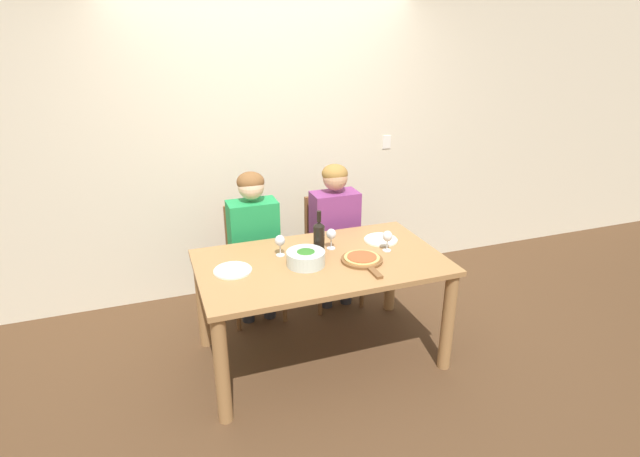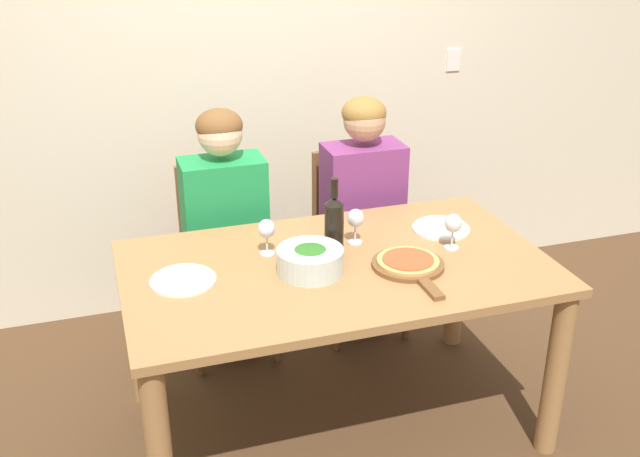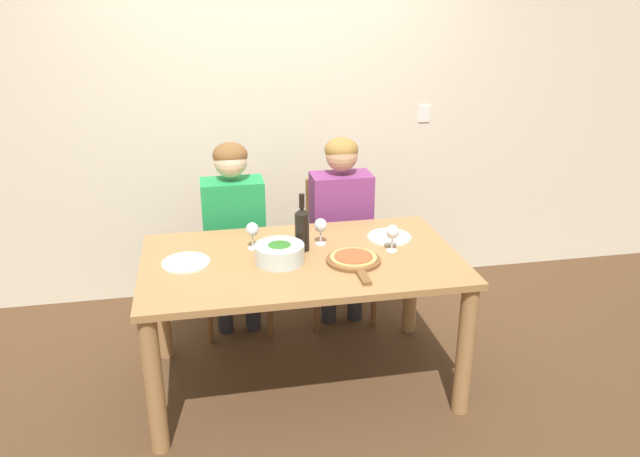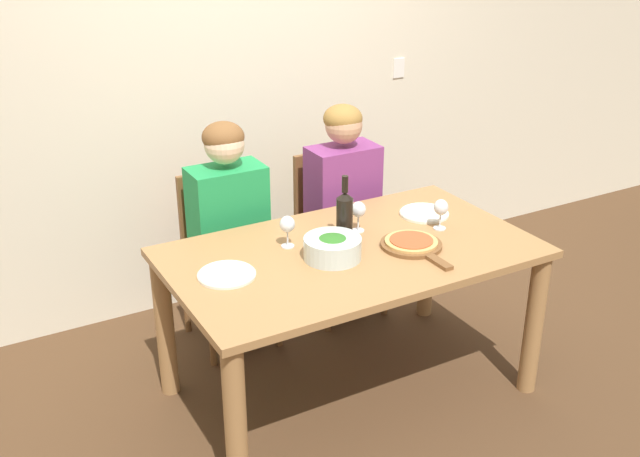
# 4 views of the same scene
# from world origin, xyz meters

# --- Properties ---
(ground_plane) EXTENTS (40.00, 40.00, 0.00)m
(ground_plane) POSITION_xyz_m (0.00, 0.00, 0.00)
(ground_plane) COLOR #4C331E
(back_wall) EXTENTS (10.00, 0.06, 2.70)m
(back_wall) POSITION_xyz_m (0.00, 1.27, 1.35)
(back_wall) COLOR beige
(back_wall) RESTS_ON ground
(dining_table) EXTENTS (1.66, 0.96, 0.77)m
(dining_table) POSITION_xyz_m (0.00, 0.00, 0.64)
(dining_table) COLOR #9E7042
(dining_table) RESTS_ON ground
(chair_left) EXTENTS (0.42, 0.42, 0.91)m
(chair_left) POSITION_xyz_m (-0.31, 0.79, 0.50)
(chair_left) COLOR brown
(chair_left) RESTS_ON ground
(chair_right) EXTENTS (0.42, 0.42, 0.91)m
(chair_right) POSITION_xyz_m (0.37, 0.79, 0.50)
(chair_right) COLOR brown
(chair_right) RESTS_ON ground
(person_woman) EXTENTS (0.47, 0.51, 1.23)m
(person_woman) POSITION_xyz_m (-0.31, 0.68, 0.74)
(person_woman) COLOR #28282D
(person_woman) RESTS_ON ground
(person_man) EXTENTS (0.47, 0.51, 1.23)m
(person_man) POSITION_xyz_m (0.37, 0.68, 0.74)
(person_man) COLOR #28282D
(person_man) RESTS_ON ground
(wine_bottle) EXTENTS (0.08, 0.08, 0.32)m
(wine_bottle) POSITION_xyz_m (0.02, 0.10, 0.89)
(wine_bottle) COLOR black
(wine_bottle) RESTS_ON dining_table
(broccoli_bowl) EXTENTS (0.26, 0.26, 0.11)m
(broccoli_bowl) POSITION_xyz_m (-0.12, -0.04, 0.82)
(broccoli_bowl) COLOR silver
(broccoli_bowl) RESTS_ON dining_table
(dinner_plate_left) EXTENTS (0.25, 0.25, 0.02)m
(dinner_plate_left) POSITION_xyz_m (-0.60, 0.03, 0.78)
(dinner_plate_left) COLOR silver
(dinner_plate_left) RESTS_ON dining_table
(dinner_plate_right) EXTENTS (0.25, 0.25, 0.02)m
(dinner_plate_right) POSITION_xyz_m (0.53, 0.17, 0.78)
(dinner_plate_right) COLOR silver
(dinner_plate_right) RESTS_ON dining_table
(pizza_on_board) EXTENTS (0.28, 0.42, 0.04)m
(pizza_on_board) POSITION_xyz_m (0.25, -0.12, 0.78)
(pizza_on_board) COLOR brown
(pizza_on_board) RESTS_ON dining_table
(wine_glass_left) EXTENTS (0.07, 0.07, 0.15)m
(wine_glass_left) POSITION_xyz_m (-0.24, 0.17, 0.87)
(wine_glass_left) COLOR silver
(wine_glass_left) RESTS_ON dining_table
(wine_glass_right) EXTENTS (0.07, 0.07, 0.15)m
(wine_glass_right) POSITION_xyz_m (0.49, -0.01, 0.87)
(wine_glass_right) COLOR silver
(wine_glass_right) RESTS_ON dining_table
(wine_glass_centre) EXTENTS (0.07, 0.07, 0.15)m
(wine_glass_centre) POSITION_xyz_m (0.13, 0.16, 0.87)
(wine_glass_centre) COLOR silver
(wine_glass_centre) RESTS_ON dining_table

